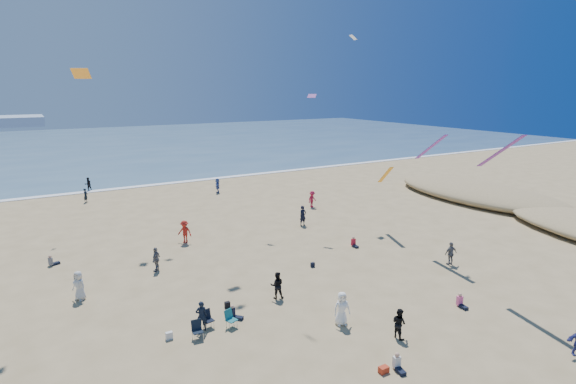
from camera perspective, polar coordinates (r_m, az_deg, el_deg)
ground at (r=22.97m, az=6.22°, el=-20.77°), size 220.00×220.00×0.00m
ocean at (r=111.52m, az=-24.35°, el=5.33°), size 220.00×100.00×0.06m
surf_line at (r=62.59m, az=-19.08°, el=0.59°), size 220.00×1.20×0.08m
standing_flyers at (r=37.78m, az=-5.41°, el=-5.31°), size 25.76×52.23×1.94m
seated_group at (r=29.24m, az=0.06°, el=-11.91°), size 22.69×22.99×0.84m
chair_cluster at (r=25.34m, az=-9.53°, el=-16.08°), size 2.71×1.47×1.00m
white_tote at (r=25.28m, az=-14.85°, el=-17.22°), size 0.35×0.20×0.40m
black_backpack at (r=27.74m, az=-7.71°, el=-14.02°), size 0.30×0.22×0.38m
cooler at (r=22.59m, az=12.05°, el=-21.19°), size 0.45×0.30×0.30m
navy_bag at (r=33.26m, az=3.15°, el=-9.21°), size 0.28×0.18×0.34m
kites_aloft at (r=35.35m, az=5.94°, el=16.33°), size 41.36×40.76×30.97m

